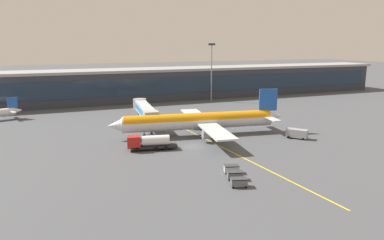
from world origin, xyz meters
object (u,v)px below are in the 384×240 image
Objects in this scene: main_airliner at (200,121)px; crew_van at (297,133)px; fuel_tanker at (149,142)px; baggage_cart_0 at (239,182)px; baggage_cart_1 at (235,175)px; baggage_cart_2 at (231,169)px.

crew_van is at bearing -29.81° from main_airliner.
fuel_tanker is (-15.43, -7.99, -1.93)m from main_airliner.
main_airliner is 15.24× the size of baggage_cart_0.
crew_van is 1.74× the size of baggage_cart_1.
fuel_tanker is at bearing 111.92° from baggage_cart_1.
baggage_cart_0 is at bearing -72.37° from fuel_tanker.
baggage_cart_0 is (8.13, -25.59, -0.96)m from fuel_tanker.
baggage_cart_1 is at bearing -101.78° from main_airliner.
baggage_cart_0 and baggage_cart_2 have the same top height.
main_airliner is 8.74× the size of crew_van.
fuel_tanker is 2.13× the size of crew_van.
baggage_cart_1 is (9.07, -22.53, -0.96)m from fuel_tanker.
baggage_cart_0 is at bearing -106.93° from baggage_cart_1.
crew_van is (20.79, -11.91, -2.36)m from main_airliner.
baggage_cart_1 is (-27.15, -18.61, -0.53)m from crew_van.
fuel_tanker reaches higher than crew_van.
baggage_cart_0 is 1.00× the size of baggage_cart_2.
main_airliner is at bearing 27.37° from fuel_tanker.
crew_van is 1.74× the size of baggage_cart_0.
main_airliner is at bearing 78.80° from baggage_cart_2.
crew_van is 35.48m from baggage_cart_0.
fuel_tanker reaches higher than baggage_cart_0.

